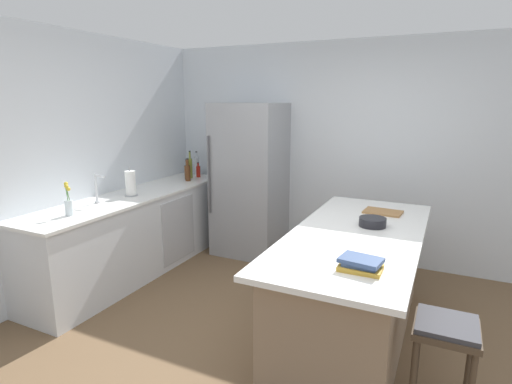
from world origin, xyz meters
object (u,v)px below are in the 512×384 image
Objects in this scene: bar_stool at (445,340)px; olive_oil_bottle at (190,167)px; flower_vase at (69,204)px; syrup_bottle at (188,172)px; paper_towel_roll at (131,184)px; whiskey_bottle at (187,171)px; sink_faucet at (97,188)px; refrigerator at (250,180)px; hot_sauce_bottle at (198,171)px; mixing_bowl at (373,222)px; soda_bottle at (197,166)px; cutting_board at (383,212)px; kitchen_island at (354,284)px; cookbook_stack at (361,264)px.

olive_oil_bottle reaches higher than bar_stool.
syrup_bottle is at bearing 88.89° from flower_vase.
whiskey_bottle is at bearing 89.68° from paper_towel_roll.
olive_oil_bottle reaches higher than whiskey_bottle.
sink_faucet is 0.40m from paper_towel_roll.
refrigerator reaches higher than paper_towel_roll.
bar_stool is 2.53× the size of whiskey_bottle.
flower_vase is 0.85× the size of olive_oil_bottle.
refrigerator is at bearing -3.97° from hot_sauce_bottle.
whiskey_bottle is 1.18× the size of mixing_bowl.
bar_stool is 3.93m from soda_bottle.
refrigerator is 5.42× the size of cutting_board.
sink_faucet is at bearing -92.94° from whiskey_bottle.
hot_sauce_bottle is 0.28m from syrup_bottle.
whiskey_bottle is 0.75× the size of cutting_board.
cutting_board is at bearing -16.52° from hot_sauce_bottle.
refrigerator is at bearing 9.07° from whiskey_bottle.
cutting_board reaches higher than kitchen_island.
flower_vase is 2.08m from hot_sauce_bottle.
paper_towel_roll is 1.33m from soda_bottle.
paper_towel_roll is at bearing -90.32° from whiskey_bottle.
bar_stool is (2.32, -2.06, -0.41)m from refrigerator.
refrigerator reaches higher than mixing_bowl.
soda_bottle is at bearing 98.48° from whiskey_bottle.
refrigerator is at bearing -9.57° from soda_bottle.
syrup_bottle is at bearing -163.91° from refrigerator.
hot_sauce_bottle is (0.09, -0.09, -0.06)m from soda_bottle.
cutting_board is (0.01, 0.46, -0.03)m from mixing_bowl.
syrup_bottle is 3.19m from cookbook_stack.
refrigerator reaches higher than cookbook_stack.
cookbook_stack is at bearing -1.60° from flower_vase.
sink_faucet is 1.73m from soda_bottle.
sink_faucet reaches higher than cookbook_stack.
cookbook_stack is at bearing -86.71° from cutting_board.
hot_sauce_bottle is at bearing 89.74° from flower_vase.
flower_vase is 1.53× the size of hot_sauce_bottle.
whiskey_bottle is (-0.85, -0.14, 0.06)m from refrigerator.
syrup_bottle is at bearing -51.60° from whiskey_bottle.
syrup_bottle is at bearing 169.36° from cutting_board.
kitchen_island is 7.37× the size of flower_vase.
soda_bottle reaches higher than flower_vase.
soda_bottle is at bearing 153.41° from mixing_bowl.
refrigerator is 2.86× the size of bar_stool.
refrigerator is 6.29× the size of sink_faucet.
whiskey_bottle is (0.01, 1.05, -0.03)m from paper_towel_roll.
olive_oil_bottle is (-0.06, -0.10, 0.06)m from hot_sauce_bottle.
mixing_bowl is at bearing 69.86° from kitchen_island.
bar_stool is 2.15× the size of flower_vase.
mixing_bowl is at bearing 9.20° from sink_faucet.
whiskey_bottle is at bearing 158.32° from mixing_bowl.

